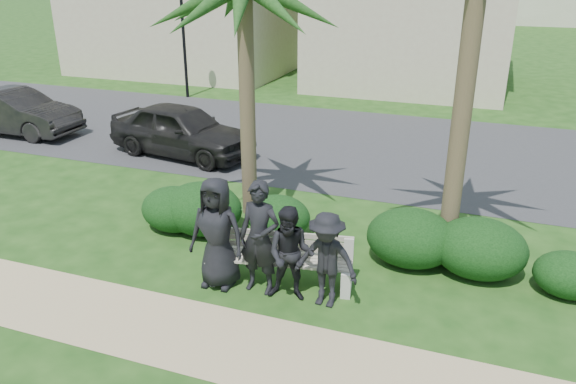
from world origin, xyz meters
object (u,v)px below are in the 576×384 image
at_px(man_b, 260,238).
at_px(car_a, 182,130).
at_px(man_c, 291,254).
at_px(street_lamp, 183,21).
at_px(park_bench, 280,263).
at_px(man_a, 217,233).
at_px(car_b, 15,112).
at_px(man_d, 326,260).

distance_m(man_b, car_a, 7.47).
xyz_separation_m(man_b, man_c, (0.55, -0.07, -0.16)).
bearing_deg(street_lamp, park_bench, -54.57).
xyz_separation_m(man_c, car_a, (-5.31, 5.83, -0.07)).
relative_size(man_a, car_b, 0.45).
height_order(street_lamp, man_c, street_lamp).
bearing_deg(man_a, park_bench, 19.00).
distance_m(man_d, car_b, 13.25).
distance_m(park_bench, man_d, 1.04).
bearing_deg(man_c, man_d, -5.05).
bearing_deg(man_d, man_a, -175.44).
relative_size(man_c, man_d, 1.01).
height_order(man_c, man_d, man_c).
xyz_separation_m(street_lamp, park_bench, (8.55, -12.02, -2.56)).
height_order(man_d, car_a, man_d).
bearing_deg(man_b, man_c, -3.10).
bearing_deg(man_a, street_lamp, 119.73).
bearing_deg(man_c, park_bench, 123.35).
height_order(park_bench, man_b, man_b).
distance_m(park_bench, man_b, 0.69).
distance_m(man_c, car_a, 7.88).
bearing_deg(man_d, car_a, 139.19).
bearing_deg(man_a, man_c, -1.90).
relative_size(man_d, car_a, 0.37).
height_order(man_b, man_d, man_b).
height_order(man_c, car_a, man_c).
bearing_deg(man_b, car_b, 155.07).
distance_m(park_bench, car_a, 7.40).
relative_size(park_bench, car_a, 0.59).
distance_m(man_c, car_b, 12.75).
relative_size(man_b, car_b, 0.46).
xyz_separation_m(car_a, car_b, (-5.99, 0.10, -0.03)).
relative_size(street_lamp, man_b, 2.24).
bearing_deg(man_a, man_d, -1.03).
xyz_separation_m(street_lamp, man_a, (7.60, -12.39, -1.99)).
xyz_separation_m(man_b, car_b, (-10.74, 5.86, -0.27)).
xyz_separation_m(man_a, car_a, (-4.03, 5.82, -0.23)).
xyz_separation_m(man_d, car_b, (-11.87, 5.90, -0.10)).
bearing_deg(man_d, car_b, 157.37).
distance_m(man_a, man_c, 1.29).
relative_size(man_a, man_d, 1.20).
distance_m(street_lamp, man_a, 14.67).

